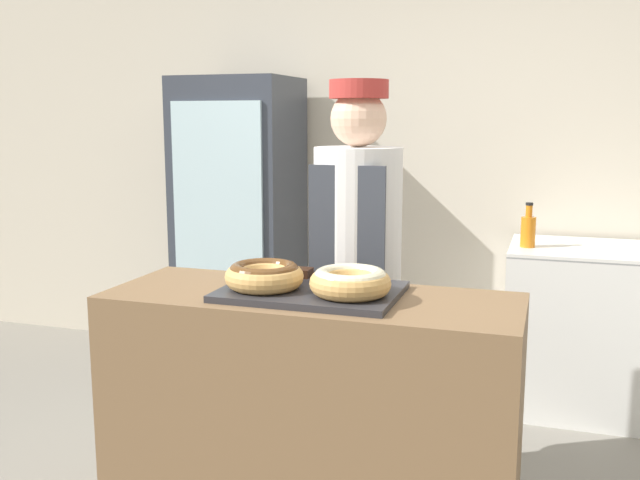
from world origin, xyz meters
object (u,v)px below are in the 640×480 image
donut_chocolate_glaze (264,275)px  baker_person (357,279)px  brownie_back_left (302,273)px  brownie_back_right (349,276)px  bottle_orange (528,230)px  beverage_fridge (240,227)px  serving_tray (311,292)px  donut_light_glaze (350,281)px  chest_freezer (605,329)px

donut_chocolate_glaze → baker_person: (0.18, 0.56, -0.12)m
brownie_back_left → brownie_back_right: bearing=0.0°
baker_person → bottle_orange: size_ratio=7.25×
donut_chocolate_glaze → bottle_orange: size_ratio=1.15×
beverage_fridge → brownie_back_left: bearing=-58.2°
baker_person → bottle_orange: baker_person is taller
serving_tray → donut_light_glaze: size_ratio=2.22×
brownie_back_left → baker_person: (0.12, 0.35, -0.09)m
serving_tray → beverage_fridge: beverage_fridge is taller
bottle_orange → donut_chocolate_glaze: bearing=-116.3°
chest_freezer → beverage_fridge: bearing=-179.8°
serving_tray → chest_freezer: serving_tray is taller
baker_person → brownie_back_left: bearing=-109.5°
baker_person → chest_freezer: bearing=48.7°
donut_light_glaze → bottle_orange: bottle_orange is taller
brownie_back_right → serving_tray: bearing=-119.9°
beverage_fridge → bottle_orange: size_ratio=7.63×
chest_freezer → donut_light_glaze: bearing=-118.0°
brownie_back_right → chest_freezer: size_ratio=0.07×
brownie_back_left → bottle_orange: bearing=62.3°
brownie_back_left → brownie_back_right: (0.19, 0.00, 0.00)m
donut_light_glaze → baker_person: (-0.13, 0.56, -0.12)m
donut_chocolate_glaze → brownie_back_left: (0.06, 0.21, -0.03)m
donut_light_glaze → baker_person: bearing=102.9°
serving_tray → beverage_fridge: size_ratio=0.34×
baker_person → beverage_fridge: size_ratio=0.95×
serving_tray → baker_person: bearing=86.8°
donut_light_glaze → brownie_back_left: (-0.25, 0.21, -0.03)m
donut_light_glaze → baker_person: 0.59m
brownie_back_left → baker_person: baker_person is taller
brownie_back_right → chest_freezer: (1.01, 1.57, -0.56)m
brownie_back_right → baker_person: 0.36m
brownie_back_right → baker_person: bearing=100.8°
chest_freezer → bottle_orange: size_ratio=4.33×
beverage_fridge → bottle_orange: (1.74, -0.09, 0.08)m
serving_tray → brownie_back_left: brownie_back_left is taller
serving_tray → baker_person: size_ratio=0.35×
serving_tray → beverage_fridge: bearing=121.6°
serving_tray → baker_person: baker_person is taller
donut_chocolate_glaze → brownie_back_right: (0.25, 0.21, -0.03)m
brownie_back_right → beverage_fridge: size_ratio=0.04×
donut_light_glaze → beverage_fridge: beverage_fridge is taller
donut_light_glaze → beverage_fridge: bearing=124.5°
donut_chocolate_glaze → brownie_back_right: 0.33m
chest_freezer → bottle_orange: bearing=-166.8°
donut_light_glaze → chest_freezer: donut_light_glaze is taller
brownie_back_left → beverage_fridge: bearing=121.8°
donut_chocolate_glaze → beverage_fridge: beverage_fridge is taller
donut_chocolate_glaze → brownie_back_left: donut_chocolate_glaze is taller
donut_chocolate_glaze → bottle_orange: bearing=63.7°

